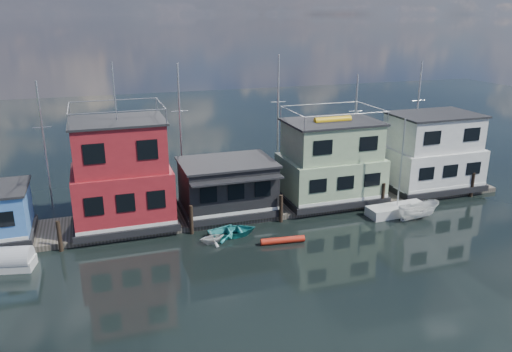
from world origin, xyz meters
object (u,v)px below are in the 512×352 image
object	(u,v)px
motorboat	(418,211)
day_sailer	(397,209)
houseboat_dark	(227,186)
dinghy_teal	(232,231)
houseboat_white	(431,152)
red_kayak	(283,240)
dinghy_white	(212,237)
houseboat_red	(122,175)
tarp_runabout	(1,261)
houseboat_green	(331,162)

from	to	relation	value
motorboat	day_sailer	world-z (taller)	day_sailer
houseboat_dark	dinghy_teal	bearing A→B (deg)	-100.52
dinghy_teal	motorboat	bearing A→B (deg)	-96.37
houseboat_dark	houseboat_white	world-z (taller)	houseboat_white
day_sailer	dinghy_teal	bearing A→B (deg)	176.89
red_kayak	day_sailer	xyz separation A→B (m)	(10.64, 2.09, 0.22)
dinghy_white	red_kayak	distance (m)	4.99
houseboat_dark	motorboat	size ratio (longest dim) A/B	2.04
houseboat_red	red_kayak	world-z (taller)	houseboat_red
houseboat_dark	tarp_runabout	distance (m)	16.63
houseboat_green	houseboat_white	bearing A→B (deg)	-0.00
motorboat	red_kayak	distance (m)	11.68
dinghy_teal	dinghy_white	bearing A→B (deg)	114.86
houseboat_red	dinghy_teal	size ratio (longest dim) A/B	3.36
tarp_runabout	dinghy_white	bearing A→B (deg)	9.50
tarp_runabout	houseboat_green	bearing A→B (deg)	21.70
houseboat_dark	tarp_runabout	bearing A→B (deg)	-164.79
dinghy_teal	tarp_runabout	size ratio (longest dim) A/B	0.86
houseboat_red	houseboat_white	size ratio (longest dim) A/B	1.41
houseboat_green	houseboat_red	bearing A→B (deg)	-180.00
houseboat_white	red_kayak	world-z (taller)	houseboat_white
dinghy_teal	tarp_runabout	xyz separation A→B (m)	(-15.19, -0.27, 0.22)
houseboat_dark	houseboat_white	xyz separation A→B (m)	(19.00, 0.02, 1.12)
houseboat_white	motorboat	distance (m)	8.14
red_kayak	day_sailer	bearing A→B (deg)	17.21
dinghy_teal	houseboat_dark	bearing A→B (deg)	-10.70
houseboat_red	dinghy_teal	xyz separation A→B (m)	(7.24, -4.08, -3.74)
houseboat_white	red_kayak	xyz separation A→B (m)	(-16.74, -6.40, -3.31)
houseboat_red	houseboat_dark	size ratio (longest dim) A/B	1.60
houseboat_green	day_sailer	distance (m)	6.59
dinghy_white	houseboat_dark	bearing A→B (deg)	-35.70
day_sailer	motorboat	bearing A→B (deg)	-55.82
dinghy_teal	dinghy_white	xyz separation A→B (m)	(-1.74, -0.81, 0.12)
houseboat_red	dinghy_teal	world-z (taller)	houseboat_red
houseboat_white	day_sailer	size ratio (longest dim) A/B	1.07
houseboat_white	day_sailer	world-z (taller)	day_sailer
dinghy_teal	tarp_runabout	distance (m)	15.20
tarp_runabout	red_kayak	bearing A→B (deg)	5.40
dinghy_teal	red_kayak	world-z (taller)	dinghy_teal
red_kayak	day_sailer	distance (m)	10.85
houseboat_red	houseboat_green	world-z (taller)	houseboat_red
houseboat_red	tarp_runabout	distance (m)	9.72
houseboat_white	tarp_runabout	xyz separation A→B (m)	(-34.95, -4.35, -2.95)
motorboat	houseboat_green	bearing A→B (deg)	40.19
houseboat_red	houseboat_green	bearing A→B (deg)	0.00
houseboat_white	tarp_runabout	distance (m)	35.34
dinghy_teal	houseboat_white	bearing A→B (deg)	-78.50
houseboat_white	dinghy_teal	xyz separation A→B (m)	(-19.76, -4.08, -3.17)
motorboat	dinghy_white	distance (m)	16.42
tarp_runabout	day_sailer	xyz separation A→B (m)	(28.85, 0.04, -0.14)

